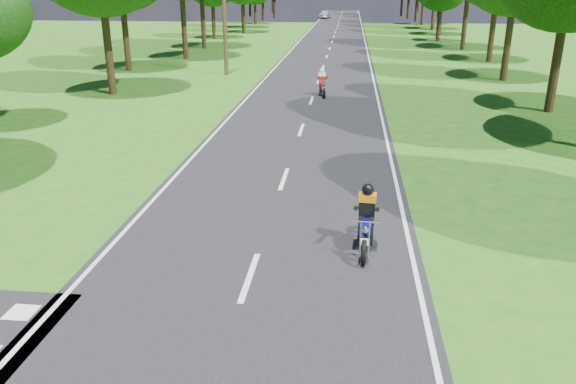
# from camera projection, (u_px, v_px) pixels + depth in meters

# --- Properties ---
(ground) EXTENTS (160.00, 160.00, 0.00)m
(ground) POSITION_uv_depth(u_px,v_px,m) (229.00, 337.00, 9.26)
(ground) COLOR #225713
(ground) RESTS_ON ground
(main_road) EXTENTS (7.00, 140.00, 0.02)m
(main_road) POSITION_uv_depth(u_px,v_px,m) (332.00, 42.00, 55.85)
(main_road) COLOR black
(main_road) RESTS_ON ground
(road_markings) EXTENTS (7.40, 140.00, 0.01)m
(road_markings) POSITION_uv_depth(u_px,v_px,m) (330.00, 44.00, 54.11)
(road_markings) COLOR silver
(road_markings) RESTS_ON main_road
(telegraph_pole) EXTENTS (1.20, 0.26, 8.00)m
(telegraph_pole) POSITION_uv_depth(u_px,v_px,m) (224.00, 8.00, 34.54)
(telegraph_pole) COLOR #382616
(telegraph_pole) RESTS_ON ground
(rider_near_blue) EXTENTS (0.68, 1.77, 1.45)m
(rider_near_blue) POSITION_uv_depth(u_px,v_px,m) (366.00, 218.00, 12.06)
(rider_near_blue) COLOR #0F0C89
(rider_near_blue) RESTS_ON main_road
(rider_far_red) EXTENTS (0.83, 1.73, 1.39)m
(rider_far_red) POSITION_uv_depth(u_px,v_px,m) (322.00, 82.00, 28.82)
(rider_far_red) COLOR #AF0D10
(rider_far_red) RESTS_ON main_road
(distant_car) EXTENTS (2.08, 4.11, 1.34)m
(distant_car) POSITION_uv_depth(u_px,v_px,m) (325.00, 14.00, 93.23)
(distant_car) COLOR #B7BBBF
(distant_car) RESTS_ON main_road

